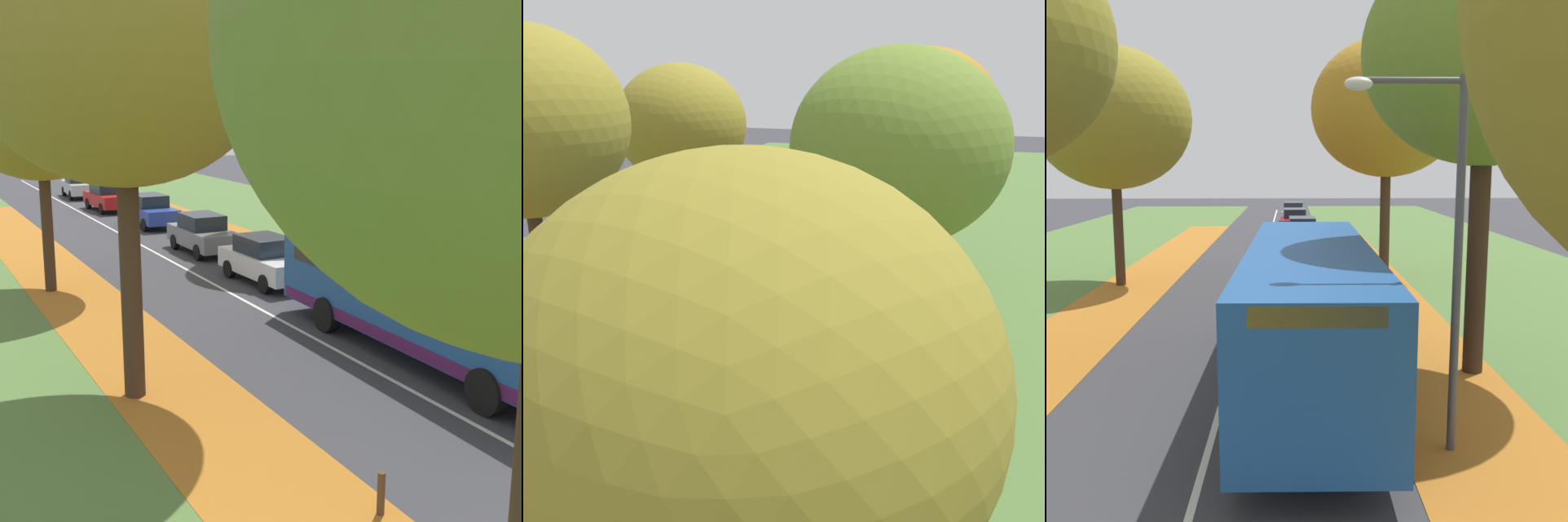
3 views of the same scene
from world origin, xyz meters
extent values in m
cube|color=#B26B23|center=(-4.60, 14.00, 0.01)|extent=(2.80, 60.00, 0.00)
cube|color=#517538|center=(9.20, 20.00, 0.00)|extent=(12.00, 90.00, 0.01)
cube|color=#B26B23|center=(4.60, 14.00, 0.01)|extent=(2.80, 60.00, 0.00)
cube|color=silver|center=(0.00, 20.00, 0.00)|extent=(0.12, 80.00, 0.01)
cylinder|color=#422D1E|center=(-5.42, 12.00, 2.46)|extent=(0.44, 0.44, 4.93)
ellipsoid|color=olive|center=(-5.42, 12.00, 7.25)|extent=(6.19, 6.19, 5.57)
cylinder|color=#422D1E|center=(-5.20, 21.92, 2.06)|extent=(0.37, 0.37, 4.12)
ellipsoid|color=olive|center=(-5.20, 21.92, 6.30)|extent=(5.80, 5.80, 5.22)
cylinder|color=#422D1E|center=(5.21, 23.25, 2.28)|extent=(0.41, 0.41, 4.56)
ellipsoid|color=#AD7A23|center=(5.21, 23.25, 6.82)|extent=(6.04, 6.04, 5.43)
cylinder|color=#4C3823|center=(-3.53, 5.83, 0.35)|extent=(0.12, 0.12, 0.70)
cube|color=#1E5199|center=(1.77, 11.08, 1.73)|extent=(2.62, 10.43, 2.50)
cube|color=#19232D|center=(1.77, 11.08, 2.13)|extent=(2.65, 9.18, 0.80)
cube|color=#4C1951|center=(1.77, 11.08, 0.66)|extent=(2.64, 10.22, 0.32)
cylinder|color=black|center=(0.54, 7.87, 0.48)|extent=(0.31, 0.96, 0.96)
cylinder|color=black|center=(2.99, 13.93, 0.48)|extent=(0.31, 0.96, 0.96)
cylinder|color=black|center=(0.61, 13.95, 0.48)|extent=(0.31, 0.96, 0.96)
cube|color=silver|center=(1.73, 19.67, 0.67)|extent=(1.85, 4.26, 0.70)
cube|color=#19232D|center=(1.73, 19.82, 1.32)|extent=(1.52, 2.07, 0.60)
cylinder|color=black|center=(2.56, 18.39, 0.32)|extent=(0.24, 0.65, 0.64)
cylinder|color=black|center=(1.00, 18.34, 0.32)|extent=(0.24, 0.65, 0.64)
cylinder|color=black|center=(2.47, 21.00, 0.32)|extent=(0.24, 0.65, 0.64)
cylinder|color=black|center=(0.90, 20.94, 0.32)|extent=(0.24, 0.65, 0.64)
cube|color=slate|center=(1.82, 25.52, 0.67)|extent=(1.72, 4.21, 0.70)
cube|color=#19232D|center=(1.81, 25.67, 1.32)|extent=(1.45, 2.02, 0.60)
cylinder|color=black|center=(2.60, 24.22, 0.32)|extent=(0.22, 0.64, 0.64)
cylinder|color=black|center=(1.04, 24.21, 0.32)|extent=(0.22, 0.64, 0.64)
cylinder|color=black|center=(2.59, 26.82, 0.32)|extent=(0.22, 0.64, 0.64)
cylinder|color=black|center=(1.03, 26.82, 0.32)|extent=(0.22, 0.64, 0.64)
cube|color=#233D9E|center=(2.03, 33.02, 0.67)|extent=(1.80, 4.24, 0.70)
cube|color=#19232D|center=(2.03, 33.17, 1.32)|extent=(1.49, 2.05, 0.60)
cylinder|color=black|center=(2.84, 31.73, 0.32)|extent=(0.23, 0.64, 0.64)
cylinder|color=black|center=(1.28, 31.70, 0.32)|extent=(0.23, 0.64, 0.64)
cylinder|color=black|center=(2.78, 34.34, 0.32)|extent=(0.23, 0.64, 0.64)
cylinder|color=black|center=(1.22, 34.30, 0.32)|extent=(0.23, 0.64, 0.64)
cube|color=#B21919|center=(1.62, 39.58, 0.67)|extent=(1.90, 4.28, 0.70)
cube|color=#19232D|center=(1.61, 39.73, 1.32)|extent=(1.54, 2.08, 0.60)
cylinder|color=black|center=(2.46, 38.31, 0.32)|extent=(0.25, 0.65, 0.64)
cylinder|color=black|center=(0.90, 38.24, 0.32)|extent=(0.25, 0.65, 0.64)
cylinder|color=black|center=(2.34, 40.91, 0.32)|extent=(0.25, 0.65, 0.64)
cylinder|color=black|center=(0.78, 40.84, 0.32)|extent=(0.25, 0.65, 0.64)
cube|color=#B7BABF|center=(1.61, 46.59, 0.67)|extent=(1.88, 4.27, 0.70)
cube|color=#19232D|center=(1.61, 46.74, 1.32)|extent=(1.53, 2.08, 0.60)
cylinder|color=black|center=(2.33, 45.26, 0.32)|extent=(0.25, 0.65, 0.64)
cylinder|color=black|center=(0.77, 45.32, 0.32)|extent=(0.25, 0.65, 0.64)
cylinder|color=black|center=(2.44, 47.86, 0.32)|extent=(0.25, 0.65, 0.64)
cylinder|color=black|center=(0.88, 47.92, 0.32)|extent=(0.25, 0.65, 0.64)
camera|label=1|loc=(-9.68, -2.19, 6.07)|focal=50.00mm
camera|label=2|loc=(7.09, -3.15, 8.92)|focal=42.00mm
camera|label=3|loc=(1.38, -1.42, 4.68)|focal=42.00mm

